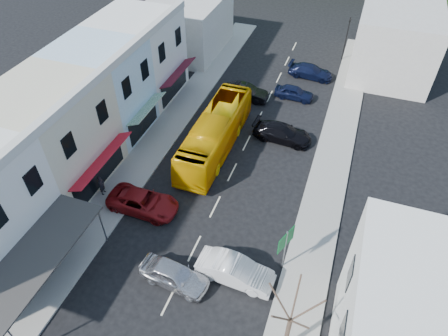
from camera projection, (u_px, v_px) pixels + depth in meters
ground at (194, 248)px, 27.04m from camera, size 120.00×120.00×0.00m
sidewalk_left at (160, 138)px, 35.75m from camera, size 3.00×52.00×0.15m
sidewalk_right at (328, 177)px, 32.07m from camera, size 3.00×52.00×0.15m
shopfront_row at (68, 123)px, 30.85m from camera, size 8.25×30.00×8.00m
distant_block_left at (187, 25)px, 46.63m from camera, size 8.00×10.00×6.00m
distant_block_right at (395, 39)px, 42.72m from camera, size 8.00×12.00×7.00m
bus at (215, 134)px, 33.79m from camera, size 2.51×11.60×3.10m
car_silver at (174, 275)px, 24.71m from camera, size 4.56×2.25×1.40m
car_white at (235, 272)px, 24.90m from camera, size 4.48×1.99×1.40m
car_red at (143, 202)px, 29.19m from camera, size 4.62×1.95×1.40m
car_black_near at (282, 133)px, 35.22m from camera, size 4.58×2.05×1.40m
car_navy_mid at (294, 92)px, 40.17m from camera, size 4.47×1.97×1.40m
car_black_far at (245, 93)px, 40.09m from camera, size 4.40×1.81×1.40m
car_navy_far at (311, 71)px, 43.26m from camera, size 4.61×2.12×1.40m
pedestrian_left at (102, 185)px, 30.07m from camera, size 0.49×0.66×1.70m
direction_sign at (284, 250)px, 24.74m from camera, size 1.31×1.76×3.63m
street_tree at (290, 320)px, 19.83m from camera, size 2.32×2.32×6.66m
traffic_signal at (346, 39)px, 44.93m from camera, size 1.27×1.39×5.04m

